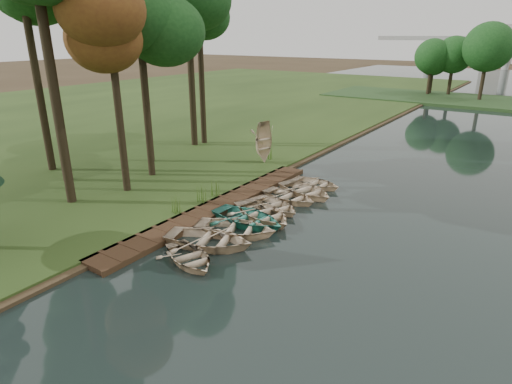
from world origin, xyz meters
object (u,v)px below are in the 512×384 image
Objects in this scene: rowboat_2 at (236,227)px; stored_rowboat at (264,158)px; rowboat_1 at (209,238)px; boardwalk at (219,206)px; rowboat_0 at (189,256)px.

rowboat_2 is 11.26m from stored_rowboat.
boardwalk is at bearing 16.17° from rowboat_1.
boardwalk is 3.44m from rowboat_2.
stored_rowboat reaches higher than rowboat_0.
rowboat_1 is at bearing -56.52° from boardwalk.
boardwalk is 5.92m from rowboat_0.
rowboat_0 is (2.72, -5.26, 0.22)m from boardwalk.
rowboat_2 is (2.71, -2.08, 0.30)m from boardwalk.
stored_rowboat is at bearing 5.06° from rowboat_1.
boardwalk is 4.02× the size of rowboat_1.
rowboat_0 is at bearing 172.66° from rowboat_1.
rowboat_0 is 14.17m from stored_rowboat.
stored_rowboat is (-4.80, 11.67, 0.15)m from rowboat_1.
rowboat_2 is (-0.01, 3.17, 0.08)m from rowboat_0.
boardwalk is at bearing 49.57° from rowboat_0.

